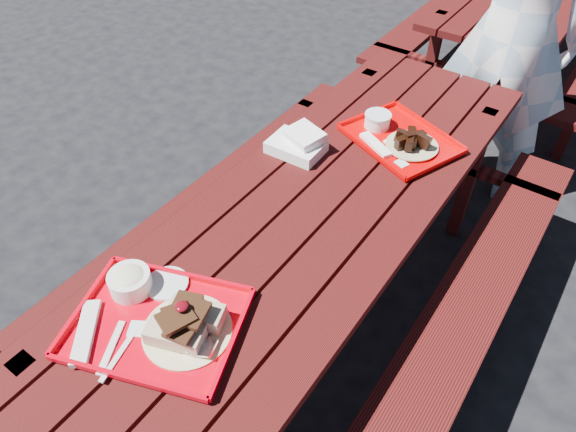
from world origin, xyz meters
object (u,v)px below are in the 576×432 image
Objects in this scene: picnic_table_near at (311,243)px; near_tray at (159,312)px; picnic_table_far at (532,4)px; far_tray at (398,137)px; person at (514,33)px.

near_tray reaches higher than picnic_table_near.
picnic_table_far is 4.29× the size of near_tray.
far_tray is 0.28× the size of person.
far_tray reaches higher than picnic_table_near.
near_tray is at bearing -98.09° from picnic_table_near.
picnic_table_near is at bearing -90.00° from picnic_table_far.
picnic_table_far is 2.29m from far_tray.
picnic_table_far is (0.00, 2.80, 0.00)m from picnic_table_near.
person is at bearing 81.38° from picnic_table_near.
picnic_table_far is 4.67× the size of far_tray.
far_tray is (0.16, 1.17, -0.01)m from near_tray.
picnic_table_far is 3.46m from near_tray.
picnic_table_near is at bearing 81.91° from near_tray.
near_tray is 1.09× the size of far_tray.
far_tray is at bearing 82.64° from picnic_table_near.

